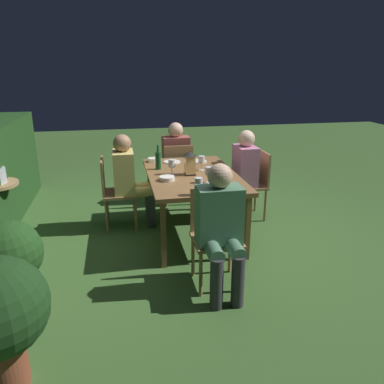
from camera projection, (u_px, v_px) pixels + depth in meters
ground_plane at (192, 233)px, 4.55m from camera, size 16.00×16.00×0.00m
dining_table at (192, 178)px, 4.33m from camera, size 1.61×1.00×0.74m
chair_head_far at (178, 171)px, 5.37m from camera, size 0.40×0.42×0.87m
person_in_rust at (175, 157)px, 5.51m from camera, size 0.48×0.38×1.15m
chair_side_left_b at (254, 181)px, 4.89m from camera, size 0.42×0.40×0.87m
person_in_pink at (240, 171)px, 4.81m from camera, size 0.38×0.47×1.15m
chair_side_right_b at (114, 190)px, 4.57m from camera, size 0.42×0.40×0.87m
person_in_mustard at (129, 177)px, 4.55m from camera, size 0.38×0.47×1.15m
chair_head_near at (215, 232)px, 3.41m from camera, size 0.40×0.42×0.87m
person_in_green at (221, 225)px, 3.18m from camera, size 0.48×0.38×1.15m
lantern_centerpiece at (190, 162)px, 4.22m from camera, size 0.15×0.15×0.27m
green_bottle_on_table at (158, 160)px, 4.46m from camera, size 0.07×0.07×0.29m
wine_glass_a at (209, 172)px, 3.94m from camera, size 0.08×0.08×0.17m
wine_glass_b at (202, 160)px, 4.42m from camera, size 0.08×0.08×0.17m
wine_glass_c at (199, 183)px, 3.57m from camera, size 0.08×0.08×0.17m
wine_glass_d at (172, 164)px, 4.25m from camera, size 0.08×0.08×0.17m
plate_a at (172, 162)px, 4.80m from camera, size 0.21×0.21×0.01m
plate_b at (198, 161)px, 4.83m from camera, size 0.21×0.21×0.01m
bowl_olives at (224, 173)px, 4.22m from camera, size 0.15×0.15×0.05m
bowl_bread at (167, 178)px, 4.05m from camera, size 0.16×0.16×0.04m
bowl_salad at (153, 160)px, 4.83m from camera, size 0.14×0.14×0.05m
potted_plant_corner at (10, 260)px, 3.00m from camera, size 0.53×0.53×0.77m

